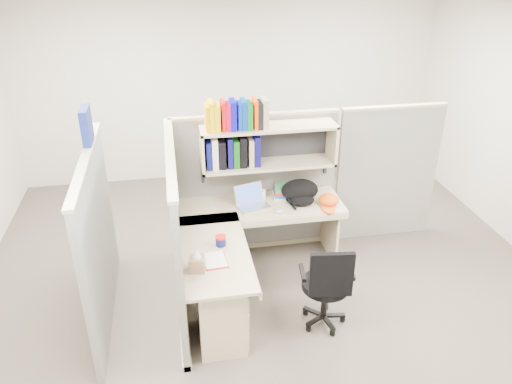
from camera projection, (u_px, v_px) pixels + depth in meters
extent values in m
plane|color=#36302A|center=(271.00, 293.00, 5.12)|extent=(6.00, 6.00, 0.00)
plane|color=beige|center=(230.00, 87.00, 7.13)|extent=(6.00, 0.00, 6.00)
plane|color=white|center=(275.00, 17.00, 3.89)|extent=(6.00, 6.00, 0.00)
cube|color=#60615C|center=(255.00, 185.00, 5.54)|extent=(1.80, 0.06, 1.60)
cube|color=tan|center=(255.00, 115.00, 5.17)|extent=(1.80, 0.08, 0.03)
cube|color=#60615C|center=(177.00, 235.00, 4.61)|extent=(0.06, 1.80, 1.60)
cube|color=tan|center=(170.00, 154.00, 4.24)|extent=(0.08, 1.80, 0.03)
cube|color=#60615C|center=(99.00, 243.00, 4.50)|extent=(0.06, 1.80, 1.60)
cube|color=#60615C|center=(387.00, 175.00, 5.79)|extent=(1.20, 0.06, 1.60)
cube|color=navy|center=(86.00, 126.00, 4.36)|extent=(0.07, 0.27, 0.32)
cube|color=white|center=(177.00, 189.00, 4.57)|extent=(0.00, 0.21, 0.28)
cube|color=tan|center=(268.00, 127.00, 5.04)|extent=(1.40, 0.34, 0.03)
cube|color=tan|center=(268.00, 164.00, 5.23)|extent=(1.40, 0.34, 0.03)
cube|color=tan|center=(202.00, 150.00, 5.03)|extent=(0.03, 0.34, 0.44)
cube|color=tan|center=(332.00, 142.00, 5.24)|extent=(0.03, 0.34, 0.44)
cube|color=black|center=(265.00, 140.00, 5.28)|extent=(1.38, 0.01, 0.41)
cube|color=orange|center=(207.00, 118.00, 4.86)|extent=(0.03, 0.20, 0.26)
cube|color=#D8B904|center=(211.00, 116.00, 4.86)|extent=(0.05, 0.20, 0.29)
cube|color=#E6AE04|center=(217.00, 117.00, 4.88)|extent=(0.06, 0.20, 0.26)
cube|color=#BA0C07|center=(223.00, 115.00, 4.88)|extent=(0.04, 0.20, 0.29)
cube|color=#AB062E|center=(227.00, 116.00, 4.89)|extent=(0.05, 0.20, 0.26)
cube|color=#0805A0|center=(233.00, 115.00, 4.90)|extent=(0.06, 0.20, 0.29)
cube|color=#042C93|center=(239.00, 116.00, 4.91)|extent=(0.04, 0.20, 0.26)
cube|color=navy|center=(243.00, 114.00, 4.91)|extent=(0.04, 0.20, 0.29)
cube|color=#065C1E|center=(249.00, 115.00, 4.93)|extent=(0.06, 0.20, 0.26)
cube|color=#F03905|center=(255.00, 113.00, 4.93)|extent=(0.04, 0.20, 0.29)
cube|color=black|center=(259.00, 115.00, 4.94)|extent=(0.05, 0.20, 0.26)
cube|color=tan|center=(264.00, 113.00, 4.95)|extent=(0.06, 0.20, 0.29)
cube|color=#070C49|center=(208.00, 153.00, 5.08)|extent=(0.05, 0.24, 0.29)
cube|color=silver|center=(214.00, 152.00, 5.08)|extent=(0.06, 0.24, 0.32)
cube|color=black|center=(221.00, 152.00, 5.10)|extent=(0.07, 0.24, 0.29)
cube|color=#0A0746|center=(229.00, 151.00, 5.10)|extent=(0.05, 0.24, 0.32)
cube|color=#0A490E|center=(235.00, 152.00, 5.12)|extent=(0.06, 0.24, 0.29)
cube|color=black|center=(242.00, 150.00, 5.13)|extent=(0.07, 0.24, 0.32)
cube|color=gray|center=(250.00, 151.00, 5.15)|extent=(0.05, 0.24, 0.29)
cube|color=#09074D|center=(256.00, 149.00, 5.15)|extent=(0.06, 0.24, 0.32)
cube|color=tan|center=(261.00, 206.00, 5.29)|extent=(1.74, 0.60, 0.03)
cube|color=tan|center=(215.00, 251.00, 4.53)|extent=(0.60, 1.34, 0.03)
cube|color=tan|center=(266.00, 223.00, 5.05)|extent=(1.74, 0.02, 0.07)
cube|color=tan|center=(248.00, 251.00, 4.59)|extent=(0.02, 1.34, 0.07)
cube|color=tan|center=(221.00, 309.00, 4.39)|extent=(0.40, 0.55, 0.68)
cube|color=tan|center=(244.00, 288.00, 4.33)|extent=(0.02, 0.50, 0.16)
cube|color=tan|center=(244.00, 304.00, 4.42)|extent=(0.02, 0.50, 0.16)
cube|color=tan|center=(244.00, 323.00, 4.52)|extent=(0.02, 0.50, 0.22)
cube|color=#B2B2B7|center=(245.00, 288.00, 4.34)|extent=(0.01, 0.12, 0.01)
cube|color=tan|center=(330.00, 227.00, 5.61)|extent=(0.03, 0.55, 0.70)
cylinder|color=#0D1351|center=(221.00, 241.00, 4.57)|extent=(0.09, 0.09, 0.08)
cylinder|color=red|center=(221.00, 237.00, 4.55)|extent=(0.10, 0.10, 0.02)
ellipsoid|color=#97B8D6|center=(280.00, 211.00, 5.12)|extent=(0.10, 0.07, 0.04)
cylinder|color=white|center=(262.00, 195.00, 5.38)|extent=(0.08, 0.08, 0.10)
cylinder|color=black|center=(326.00, 285.00, 4.53)|extent=(0.43, 0.43, 0.07)
cube|color=black|center=(331.00, 275.00, 4.24)|extent=(0.38, 0.10, 0.43)
cylinder|color=black|center=(324.00, 300.00, 4.61)|extent=(0.06, 0.06, 0.38)
cylinder|color=black|center=(323.00, 318.00, 4.71)|extent=(0.42, 0.42, 0.09)
cube|color=black|center=(302.00, 273.00, 4.46)|extent=(0.07, 0.25, 0.04)
cube|color=black|center=(351.00, 271.00, 4.48)|extent=(0.07, 0.25, 0.04)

